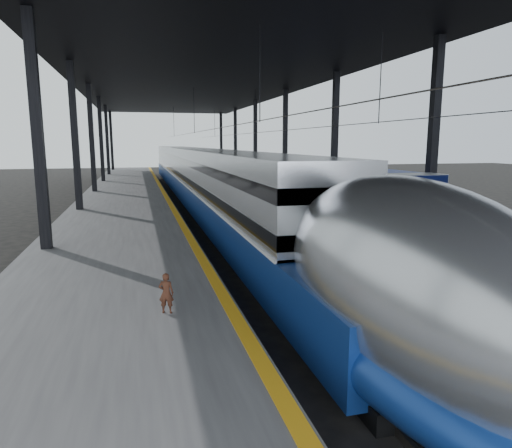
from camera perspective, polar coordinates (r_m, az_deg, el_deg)
name	(u,v)px	position (r m, az deg, el deg)	size (l,w,h in m)	color
ground	(238,309)	(13.20, -2.32, -10.61)	(160.00, 160.00, 0.00)	black
platform	(125,205)	(32.36, -16.09, 2.30)	(6.00, 80.00, 1.00)	#4C4C4F
yellow_strip	(166,196)	(32.34, -11.17, 3.40)	(0.30, 80.00, 0.01)	orange
rails	(239,207)	(33.17, -2.11, 2.14)	(6.52, 80.00, 0.16)	slate
canopy	(201,76)	(32.69, -6.90, 17.84)	(18.00, 75.00, 9.47)	black
tgv_train	(200,179)	(35.06, -7.07, 5.63)	(2.96, 65.20, 4.24)	#ABADB2
second_train	(243,174)	(42.66, -1.59, 6.23)	(2.58, 56.05, 3.55)	navy
child	(166,293)	(10.20, -11.16, -8.47)	(0.33, 0.22, 0.90)	#4A2618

